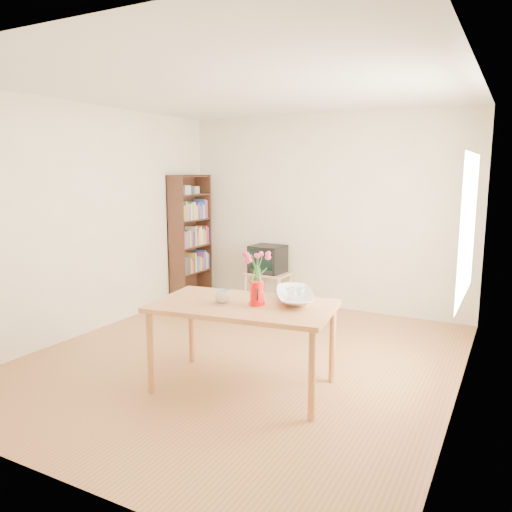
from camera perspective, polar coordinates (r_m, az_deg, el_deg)
The scene contains 11 objects.
room at distance 4.77m, azimuth -1.36°, elevation 3.01°, with size 4.50×4.50×4.50m.
table at distance 4.25m, azimuth -1.45°, elevation -6.43°, with size 1.61×1.05×0.75m.
tv_stand at distance 6.97m, azimuth 1.35°, elevation -2.47°, with size 0.60×0.45×0.46m.
bookshelf at distance 7.29m, azimuth -7.50°, elevation 1.60°, with size 0.28×0.70×1.80m.
pitcher at distance 4.18m, azimuth 0.11°, elevation -4.35°, with size 0.14×0.20×0.20m.
flowers at distance 4.12m, azimuth 0.09°, elevation -0.79°, with size 0.23×0.23×0.33m, color #F63A7A, non-canonical shape.
mug at distance 4.26m, azimuth -3.87°, elevation -4.63°, with size 0.14×0.14×0.11m, color white.
bowl at distance 4.30m, azimuth 4.45°, elevation -2.19°, with size 0.47×0.47×0.45m, color white.
teacup_a at distance 4.32m, azimuth 3.96°, elevation -2.73°, with size 0.07×0.07×0.06m, color white.
teacup_b at distance 4.31m, azimuth 5.10°, elevation -2.81°, with size 0.07×0.07×0.06m, color white.
television at distance 6.93m, azimuth 1.41°, elevation -0.29°, with size 0.46×0.43×0.38m.
Camera 1 is at (2.35, -4.13, 1.86)m, focal length 35.00 mm.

